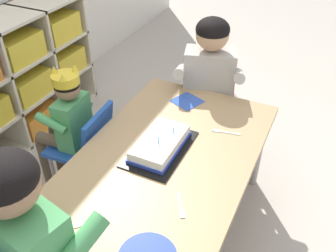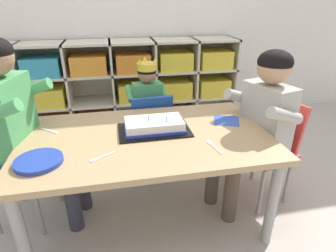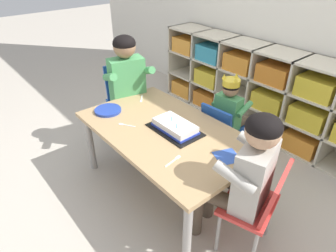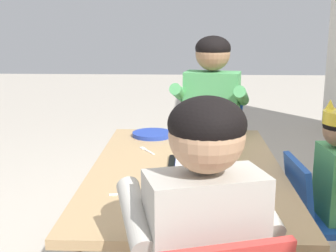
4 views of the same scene
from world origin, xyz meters
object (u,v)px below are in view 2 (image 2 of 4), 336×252
(adult_helper_seated, at_px, (20,116))
(guest_at_table_side, at_px, (260,117))
(classroom_chair_blue, at_px, (150,123))
(paper_plate_stack, at_px, (39,161))
(activity_table, at_px, (147,145))
(classroom_chair_adult_side, at_px, (6,148))
(fork_beside_plate_stack, at_px, (213,146))
(fork_at_table_front_edge, at_px, (101,157))
(child_with_crown, at_px, (147,99))
(classroom_chair_guest_side, at_px, (269,142))
(fork_by_napkin, at_px, (51,131))
(birthday_cake_on_tray, at_px, (154,126))

(adult_helper_seated, height_order, guest_at_table_side, adult_helper_seated)
(classroom_chair_blue, bearing_deg, paper_plate_stack, 45.90)
(activity_table, xyz_separation_m, guest_at_table_side, (0.68, 0.03, 0.10))
(classroom_chair_adult_side, xyz_separation_m, paper_plate_stack, (0.25, -0.33, 0.09))
(paper_plate_stack, xyz_separation_m, fork_beside_plate_stack, (0.82, -0.01, -0.01))
(fork_at_table_front_edge, bearing_deg, guest_at_table_side, -17.90)
(child_with_crown, relative_size, paper_plate_stack, 4.04)
(classroom_chair_adult_side, relative_size, fork_beside_plate_stack, 5.43)
(classroom_chair_blue, relative_size, fork_at_table_front_edge, 5.07)
(classroom_chair_guest_side, bearing_deg, activity_table, -102.04)
(classroom_chair_blue, distance_m, fork_beside_plate_stack, 0.78)
(child_with_crown, height_order, fork_by_napkin, child_with_crown)
(classroom_chair_blue, bearing_deg, adult_helper_seated, 25.06)
(activity_table, bearing_deg, paper_plate_stack, -160.47)
(adult_helper_seated, bearing_deg, fork_at_table_front_edge, -115.29)
(fork_at_table_front_edge, bearing_deg, classroom_chair_blue, 34.07)
(fork_at_table_front_edge, bearing_deg, adult_helper_seated, 110.81)
(birthday_cake_on_tray, bearing_deg, classroom_chair_blue, 85.20)
(classroom_chair_guest_side, relative_size, fork_beside_plate_stack, 4.65)
(classroom_chair_guest_side, bearing_deg, adult_helper_seated, -109.20)
(classroom_chair_adult_side, distance_m, birthday_cake_on_tray, 0.82)
(fork_at_table_front_edge, relative_size, fork_by_napkin, 1.10)
(activity_table, bearing_deg, classroom_chair_blue, 80.33)
(fork_at_table_front_edge, bearing_deg, child_with_crown, 37.19)
(paper_plate_stack, relative_size, fork_beside_plate_stack, 1.47)
(classroom_chair_blue, distance_m, guest_at_table_side, 0.80)
(child_with_crown, distance_m, classroom_chair_adult_side, 0.98)
(classroom_chair_guest_side, xyz_separation_m, guest_at_table_side, (-0.11, -0.03, 0.20))
(activity_table, xyz_separation_m, fork_beside_plate_stack, (0.31, -0.19, 0.06))
(fork_at_table_front_edge, bearing_deg, classroom_chair_guest_side, -17.56)
(guest_at_table_side, relative_size, fork_at_table_front_edge, 8.00)
(activity_table, relative_size, fork_beside_plate_stack, 9.22)
(activity_table, bearing_deg, fork_at_table_front_edge, -141.53)
(fork_at_table_front_edge, height_order, fork_by_napkin, same)
(adult_helper_seated, bearing_deg, fork_beside_plate_stack, -95.88)
(paper_plate_stack, height_order, fork_at_table_front_edge, paper_plate_stack)
(child_with_crown, distance_m, fork_beside_plate_stack, 0.86)
(classroom_chair_guest_side, distance_m, guest_at_table_side, 0.23)
(paper_plate_stack, xyz_separation_m, fork_at_table_front_edge, (0.27, -0.01, -0.01))
(adult_helper_seated, height_order, fork_at_table_front_edge, adult_helper_seated)
(fork_at_table_front_edge, relative_size, fork_beside_plate_stack, 0.85)
(activity_table, bearing_deg, birthday_cake_on_tray, 42.90)
(child_with_crown, distance_m, adult_helper_seated, 0.90)
(classroom_chair_blue, relative_size, birthday_cake_on_tray, 1.58)
(child_with_crown, height_order, paper_plate_stack, child_with_crown)
(guest_at_table_side, bearing_deg, paper_plate_stack, -96.60)
(classroom_chair_adult_side, height_order, adult_helper_seated, adult_helper_seated)
(adult_helper_seated, height_order, fork_beside_plate_stack, adult_helper_seated)
(classroom_chair_guest_side, xyz_separation_m, birthday_cake_on_tray, (-0.74, -0.02, 0.19))
(classroom_chair_adult_side, xyz_separation_m, guest_at_table_side, (1.44, -0.12, 0.11))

